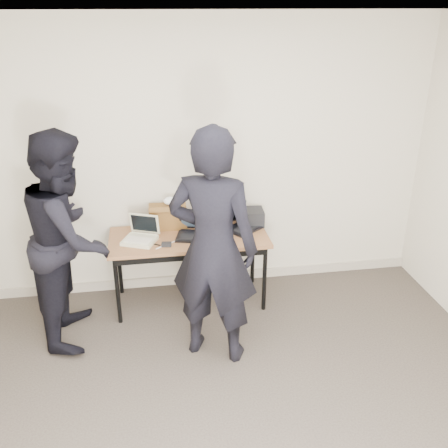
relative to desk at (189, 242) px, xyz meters
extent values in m
cube|color=white|center=(0.20, -1.88, 2.06)|extent=(4.50, 4.50, 0.05)
cube|color=beige|center=(0.20, 0.40, 0.69)|extent=(4.50, 0.05, 2.70)
cube|color=brown|center=(0.00, 0.01, 0.04)|extent=(1.50, 0.65, 0.03)
cylinder|color=black|center=(-0.69, -0.25, -0.32)|extent=(0.04, 0.04, 0.68)
cylinder|color=black|center=(0.69, -0.25, -0.32)|extent=(0.04, 0.04, 0.68)
cylinder|color=black|center=(-0.69, 0.28, -0.32)|extent=(0.04, 0.04, 0.68)
cylinder|color=black|center=(0.69, 0.28, -0.32)|extent=(0.04, 0.04, 0.68)
cube|color=black|center=(0.00, -0.27, -0.02)|extent=(1.40, 0.02, 0.06)
cube|color=beige|center=(-0.46, -0.05, 0.08)|extent=(0.36, 0.33, 0.03)
cube|color=beige|center=(-0.47, -0.08, 0.10)|extent=(0.27, 0.21, 0.01)
cube|color=beige|center=(-0.41, 0.08, 0.19)|extent=(0.28, 0.16, 0.20)
cube|color=black|center=(-0.41, 0.07, 0.19)|extent=(0.24, 0.13, 0.16)
cube|color=beige|center=(-0.42, 0.06, 0.09)|extent=(0.24, 0.12, 0.02)
cube|color=black|center=(0.04, -0.03, 0.07)|extent=(0.36, 0.31, 0.02)
cube|color=black|center=(0.03, -0.06, 0.08)|extent=(0.28, 0.19, 0.01)
cube|color=black|center=(0.08, 0.11, 0.19)|extent=(0.32, 0.14, 0.22)
cube|color=#26333F|center=(0.07, 0.10, 0.19)|extent=(0.28, 0.12, 0.18)
cube|color=black|center=(0.07, 0.08, 0.08)|extent=(0.28, 0.08, 0.02)
cube|color=black|center=(0.55, 0.07, 0.07)|extent=(0.39, 0.37, 0.02)
cube|color=black|center=(0.56, 0.05, 0.08)|extent=(0.28, 0.26, 0.01)
cube|color=black|center=(0.46, 0.19, 0.19)|extent=(0.30, 0.25, 0.21)
cube|color=black|center=(0.46, 0.19, 0.19)|extent=(0.25, 0.21, 0.17)
cube|color=black|center=(0.48, 0.17, 0.08)|extent=(0.24, 0.18, 0.02)
cube|color=brown|center=(-0.18, 0.23, 0.18)|extent=(0.37, 0.17, 0.24)
cube|color=brown|center=(-0.18, 0.17, 0.28)|extent=(0.36, 0.09, 0.07)
cube|color=brown|center=(-0.02, 0.23, 0.16)|extent=(0.02, 0.10, 0.02)
ellipsoid|color=white|center=(-0.15, 0.23, 0.34)|extent=(0.15, 0.12, 0.08)
cube|color=black|center=(0.63, 0.19, 0.14)|extent=(0.28, 0.24, 0.15)
cube|color=black|center=(-0.22, -0.17, 0.08)|extent=(0.10, 0.07, 0.03)
cube|color=silver|center=(0.02, -0.11, 0.06)|extent=(0.22, 0.12, 0.01)
cube|color=black|center=(0.52, 0.10, 0.06)|extent=(0.12, 0.24, 0.01)
cube|color=black|center=(-0.42, -0.06, 0.06)|extent=(0.29, 0.19, 0.01)
cube|color=black|center=(0.30, 0.03, 0.06)|extent=(0.32, 0.11, 0.01)
cube|color=silver|center=(-0.20, -0.14, 0.06)|extent=(0.23, 0.17, 0.01)
cube|color=black|center=(0.14, 0.25, 0.06)|extent=(0.25, 0.07, 0.01)
imported|color=black|center=(0.12, -0.81, 0.33)|extent=(0.85, 0.73, 1.98)
imported|color=black|center=(-1.05, -0.31, 0.27)|extent=(0.75, 0.94, 1.86)
cube|color=#ABA08E|center=(0.20, 0.36, -0.61)|extent=(4.50, 0.03, 0.10)
camera|label=1|loc=(-0.34, -4.27, 2.10)|focal=40.00mm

